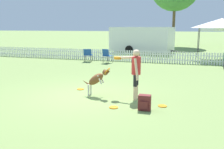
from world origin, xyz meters
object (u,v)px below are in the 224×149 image
(handler_person, at_px, (135,68))
(canopy_tent_main, at_px, (222,25))
(folding_chair_center, at_px, (88,54))
(equipment_trailer, at_px, (142,39))
(leaping_dog, at_px, (97,79))
(frisbee_near_handler, at_px, (162,106))
(folding_chair_green_right, at_px, (107,55))
(frisbee_midfield, at_px, (114,107))
(backpack_on_grass, at_px, (145,103))
(frisbee_near_dog, at_px, (80,89))

(handler_person, xyz_separation_m, canopy_tent_main, (3.45, 10.74, 1.39))
(folding_chair_center, height_order, equipment_trailer, equipment_trailer)
(leaping_dog, xyz_separation_m, folding_chair_center, (-3.50, 7.46, -0.08))
(handler_person, distance_m, frisbee_near_handler, 1.42)
(folding_chair_green_right, xyz_separation_m, equipment_trailer, (0.84, 6.87, 0.64))
(frisbee_midfield, relative_size, backpack_on_grass, 0.59)
(handler_person, relative_size, leaping_dog, 1.58)
(frisbee_near_dog, bearing_deg, frisbee_midfield, -42.61)
(handler_person, bearing_deg, backpack_on_grass, -152.90)
(folding_chair_center, bearing_deg, leaping_dog, 102.82)
(frisbee_near_handler, height_order, folding_chair_center, folding_chair_center)
(leaping_dog, height_order, frisbee_midfield, leaping_dog)
(leaping_dog, distance_m, frisbee_midfield, 1.45)
(canopy_tent_main, distance_m, equipment_trailer, 6.94)
(handler_person, xyz_separation_m, leaping_dog, (-1.23, -0.02, -0.39))
(handler_person, height_order, frisbee_near_handler, handler_person)
(leaping_dog, relative_size, folding_chair_center, 1.18)
(handler_person, bearing_deg, frisbee_near_handler, -117.99)
(frisbee_near_handler, relative_size, frisbee_near_dog, 1.00)
(frisbee_near_handler, height_order, canopy_tent_main, canopy_tent_main)
(frisbee_near_handler, xyz_separation_m, equipment_trailer, (-3.45, 14.55, 1.16))
(frisbee_near_dog, xyz_separation_m, canopy_tent_main, (5.57, 10.15, 2.35))
(frisbee_midfield, relative_size, folding_chair_green_right, 0.28)
(folding_chair_green_right, xyz_separation_m, canopy_tent_main, (6.81, 3.55, 1.83))
(leaping_dog, relative_size, frisbee_near_dog, 3.96)
(frisbee_near_handler, height_order, equipment_trailer, equipment_trailer)
(handler_person, xyz_separation_m, frisbee_near_dog, (-2.11, 0.59, -0.96))
(backpack_on_grass, distance_m, canopy_tent_main, 12.25)
(handler_person, xyz_separation_m, frisbee_midfield, (-0.36, -1.03, -0.96))
(frisbee_near_handler, distance_m, folding_chair_center, 9.76)
(folding_chair_center, relative_size, equipment_trailer, 0.14)
(backpack_on_grass, bearing_deg, frisbee_midfield, -175.36)
(leaping_dog, relative_size, backpack_on_grass, 2.33)
(folding_chair_green_right, bearing_deg, handler_person, 134.59)
(handler_person, bearing_deg, frisbee_midfield, 160.61)
(backpack_on_grass, xyz_separation_m, equipment_trailer, (-3.02, 15.02, 0.97))
(handler_person, relative_size, canopy_tent_main, 0.55)
(folding_chair_center, bearing_deg, frisbee_near_handler, 113.21)
(folding_chair_green_right, bearing_deg, frisbee_near_dog, 120.23)
(leaping_dog, distance_m, folding_chair_green_right, 7.51)
(backpack_on_grass, xyz_separation_m, folding_chair_center, (-5.23, 8.40, 0.29))
(frisbee_midfield, xyz_separation_m, folding_chair_center, (-4.38, 8.47, 0.48))
(handler_person, bearing_deg, canopy_tent_main, -18.13)
(folding_chair_green_right, bearing_deg, frisbee_midfield, 129.63)
(frisbee_midfield, xyz_separation_m, folding_chair_green_right, (-3.00, 8.21, 0.52))
(frisbee_near_dog, distance_m, backpack_on_grass, 3.04)
(frisbee_near_handler, relative_size, folding_chair_green_right, 0.28)
(frisbee_near_dog, height_order, frisbee_midfield, same)
(frisbee_near_dog, distance_m, folding_chair_center, 7.35)
(handler_person, bearing_deg, folding_chair_green_right, 24.73)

